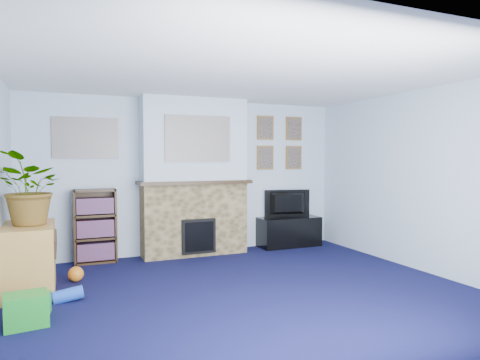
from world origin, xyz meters
name	(u,v)px	position (x,y,z in m)	size (l,w,h in m)	color
floor	(248,293)	(0.00, 0.00, 0.00)	(5.00, 4.50, 0.01)	#0E0F35
ceiling	(248,74)	(0.00, 0.00, 2.40)	(5.00, 4.50, 0.01)	white
wall_back	(191,177)	(0.00, 2.25, 1.20)	(5.00, 0.04, 2.40)	silver
wall_front	(397,207)	(0.00, -2.25, 1.20)	(5.00, 0.04, 2.40)	silver
wall_right	(421,180)	(2.50, 0.00, 1.20)	(0.04, 4.50, 2.40)	silver
chimney_breast	(194,178)	(0.00, 2.05, 1.18)	(1.72, 0.50, 2.40)	brown
collage_main	(198,139)	(0.00, 1.84, 1.78)	(1.00, 0.03, 0.68)	gray
collage_left	(86,138)	(-1.55, 2.23, 1.78)	(0.90, 0.03, 0.58)	gray
portrait_tl	(265,128)	(1.30, 2.23, 2.00)	(0.30, 0.03, 0.40)	brown
portrait_tr	(294,129)	(1.85, 2.23, 2.00)	(0.30, 0.03, 0.40)	brown
portrait_bl	(265,158)	(1.30, 2.23, 1.50)	(0.30, 0.03, 0.40)	brown
portrait_br	(294,158)	(1.85, 2.23, 1.50)	(0.30, 0.03, 0.40)	brown
tv_stand	(289,233)	(1.65, 2.03, 0.23)	(1.04, 0.44, 0.49)	black
television	(289,204)	(1.65, 2.05, 0.72)	(0.79, 0.10, 0.46)	black
bookshelf	(95,228)	(-1.45, 2.11, 0.50)	(0.58, 0.28, 1.05)	#322112
sideboard	(29,261)	(-2.24, 0.99, 0.35)	(0.54, 0.97, 0.75)	#BD863C
potted_plant	(31,188)	(-2.19, 0.94, 1.17)	(0.74, 0.64, 0.83)	#26661E
mantel_clock	(191,176)	(-0.07, 2.00, 1.22)	(0.10, 0.06, 0.14)	gold
mantel_candle	(211,175)	(0.25, 2.00, 1.23)	(0.05, 0.05, 0.17)	#B2BFC6
mantel_teddy	(162,177)	(-0.51, 2.00, 1.22)	(0.14, 0.14, 0.14)	gray
mantel_can	(239,176)	(0.72, 2.00, 1.21)	(0.06, 0.06, 0.12)	#198C26
green_crate	(26,310)	(-2.20, -0.09, 0.14)	(0.36, 0.29, 0.29)	#198C26
toy_ball	(76,274)	(-1.74, 1.20, 0.09)	(0.18, 0.18, 0.18)	orange
toy_block	(41,303)	(-2.09, 0.17, 0.11)	(0.17, 0.17, 0.20)	#198C26
toy_tube	(68,295)	(-1.84, 0.46, 0.07)	(0.14, 0.14, 0.30)	blue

